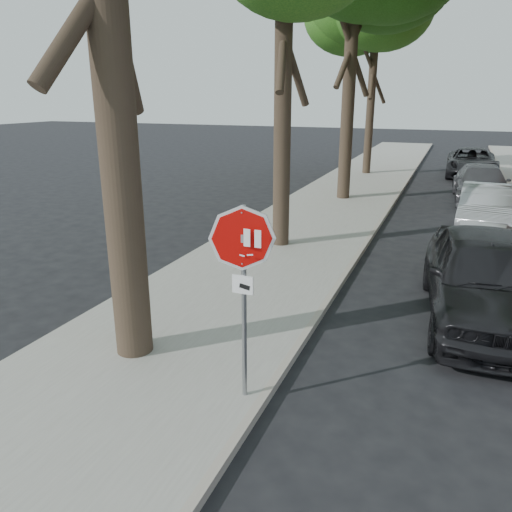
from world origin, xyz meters
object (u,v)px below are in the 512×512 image
at_px(car_a, 485,277).
at_px(car_b, 486,209).
at_px(tree_far, 376,24).
at_px(stop_sign, 243,267).
at_px(car_c, 481,184).
at_px(car_d, 471,163).

distance_m(car_a, car_b, 6.97).
relative_size(tree_far, car_a, 1.90).
bearing_deg(tree_far, stop_sign, -84.54).
height_order(car_c, car_d, car_d).
height_order(car_a, car_d, car_a).
relative_size(car_b, car_c, 0.88).
xyz_separation_m(car_a, car_c, (0.28, 11.74, -0.14)).
bearing_deg(car_a, car_d, 84.49).
bearing_deg(stop_sign, car_b, 73.29).
relative_size(car_c, car_d, 0.93).
height_order(car_b, car_d, car_d).
height_order(car_a, car_b, car_a).
relative_size(stop_sign, car_c, 0.55).
distance_m(tree_far, car_d, 8.35).
bearing_deg(car_c, tree_far, 131.78).
distance_m(car_b, car_c, 4.78).
distance_m(car_a, car_d, 18.46).
xyz_separation_m(tree_far, car_a, (5.04, -17.10, -6.38)).
distance_m(car_b, car_d, 11.50).
bearing_deg(car_d, stop_sign, -98.43).
bearing_deg(car_a, tree_far, 100.98).
bearing_deg(stop_sign, car_d, 82.30).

